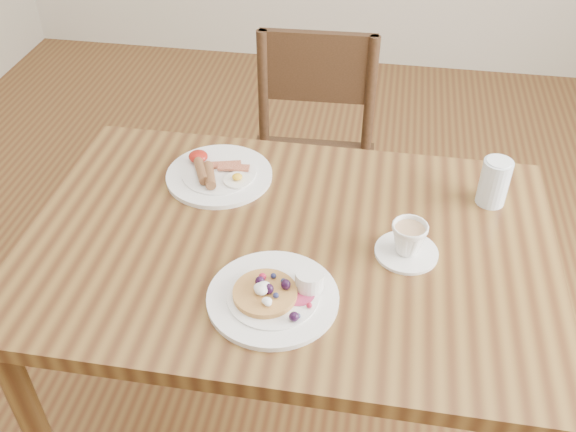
# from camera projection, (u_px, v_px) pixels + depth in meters

# --- Properties ---
(ground) EXTENTS (5.00, 5.00, 0.00)m
(ground) POSITION_uv_depth(u_px,v_px,m) (288.00, 427.00, 1.93)
(ground) COLOR #583219
(ground) RESTS_ON ground
(dining_table) EXTENTS (1.20, 0.80, 0.75)m
(dining_table) POSITION_uv_depth(u_px,v_px,m) (288.00, 271.00, 1.51)
(dining_table) COLOR brown
(dining_table) RESTS_ON ground
(chair_far) EXTENTS (0.44, 0.44, 0.88)m
(chair_far) POSITION_uv_depth(u_px,v_px,m) (311.00, 158.00, 2.16)
(chair_far) COLOR #3B2315
(chair_far) RESTS_ON ground
(pancake_plate) EXTENTS (0.27, 0.27, 0.06)m
(pancake_plate) POSITION_uv_depth(u_px,v_px,m) (276.00, 294.00, 1.30)
(pancake_plate) COLOR white
(pancake_plate) RESTS_ON dining_table
(breakfast_plate) EXTENTS (0.27, 0.27, 0.04)m
(breakfast_plate) POSITION_uv_depth(u_px,v_px,m) (218.00, 174.00, 1.63)
(breakfast_plate) COLOR white
(breakfast_plate) RESTS_ON dining_table
(teacup_saucer) EXTENTS (0.14, 0.14, 0.08)m
(teacup_saucer) POSITION_uv_depth(u_px,v_px,m) (408.00, 241.00, 1.39)
(teacup_saucer) COLOR white
(teacup_saucer) RESTS_ON dining_table
(water_glass) EXTENTS (0.07, 0.07, 0.12)m
(water_glass) POSITION_uv_depth(u_px,v_px,m) (494.00, 182.00, 1.52)
(water_glass) COLOR silver
(water_glass) RESTS_ON dining_table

